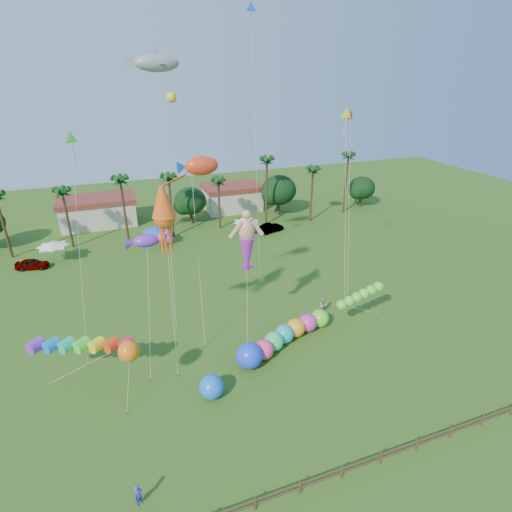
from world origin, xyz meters
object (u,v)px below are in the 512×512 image
object	(u,v)px
caterpillar_inflatable	(281,338)
spectator_a	(138,496)
blue_ball	(211,387)
car_b	(270,228)
spectator_b	(323,306)
car_a	(32,264)

from	to	relation	value
caterpillar_inflatable	spectator_a	bearing A→B (deg)	-163.78
caterpillar_inflatable	blue_ball	world-z (taller)	caterpillar_inflatable
car_b	caterpillar_inflatable	world-z (taller)	caterpillar_inflatable
caterpillar_inflatable	blue_ball	bearing A→B (deg)	-174.69
spectator_a	car_b	bearing A→B (deg)	25.17
spectator_a	blue_ball	xyz separation A→B (m)	(6.39, 7.15, 0.19)
spectator_b	blue_ball	distance (m)	16.51
car_b	spectator_b	distance (m)	24.86
caterpillar_inflatable	car_b	bearing A→B (deg)	47.91
spectator_a	spectator_b	distance (m)	25.74
spectator_b	blue_ball	world-z (taller)	blue_ball
car_a	spectator_a	distance (m)	39.52
blue_ball	spectator_a	bearing A→B (deg)	-131.78
spectator_b	spectator_a	bearing A→B (deg)	-125.72
car_b	caterpillar_inflatable	distance (m)	30.20
spectator_a	spectator_b	xyz separation A→B (m)	(20.92, 14.99, 0.13)
car_a	caterpillar_inflatable	xyz separation A→B (m)	(24.61, -26.93, 0.31)
car_b	spectator_a	xyz separation A→B (m)	(-24.78, -39.55, 0.07)
caterpillar_inflatable	blue_ball	size ratio (longest dim) A/B	5.70
car_a	spectator_b	xyz separation A→B (m)	(31.20, -23.16, 0.25)
spectator_a	spectator_b	bearing A→B (deg)	2.87
car_a	car_b	xyz separation A→B (m)	(35.06, 1.40, 0.04)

